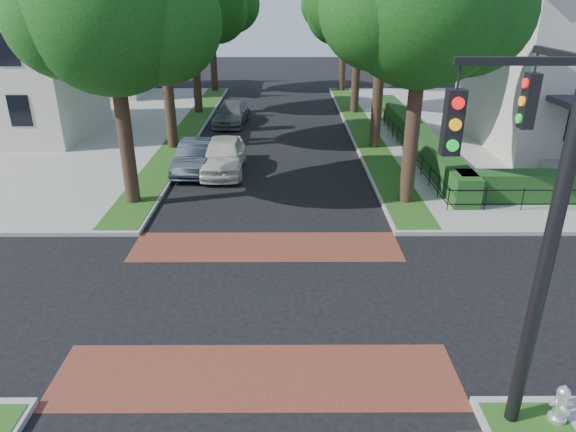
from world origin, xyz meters
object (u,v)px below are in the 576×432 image
object	(u,v)px
parked_car_front	(223,155)
parked_car_rear	(232,114)
traffic_signal	(541,200)
parked_car_middle	(197,156)
fire_hydrant	(561,404)

from	to	relation	value
parked_car_front	parked_car_rear	distance (m)	9.86
traffic_signal	parked_car_middle	world-z (taller)	traffic_signal
fire_hydrant	parked_car_middle	bearing A→B (deg)	126.04
traffic_signal	parked_car_rear	world-z (taller)	traffic_signal
parked_car_front	traffic_signal	bearing A→B (deg)	-66.26
parked_car_middle	parked_car_rear	distance (m)	9.74
parked_car_front	fire_hydrant	xyz separation A→B (m)	(8.28, -15.81, -0.27)
parked_car_rear	fire_hydrant	xyz separation A→B (m)	(8.85, -25.65, -0.13)
parked_car_middle	fire_hydrant	bearing A→B (deg)	-55.04
traffic_signal	parked_car_rear	size ratio (longest dim) A/B	1.70
parked_car_front	parked_car_middle	size ratio (longest dim) A/B	1.09
parked_car_middle	parked_car_rear	bearing A→B (deg)	89.66
traffic_signal	parked_car_middle	bearing A→B (deg)	118.41
parked_car_middle	fire_hydrant	world-z (taller)	parked_car_middle
parked_car_rear	fire_hydrant	size ratio (longest dim) A/B	5.56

